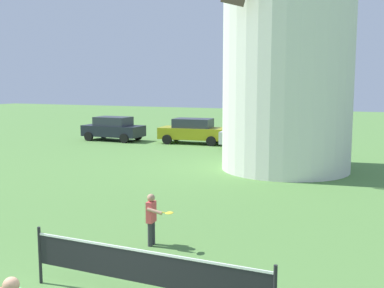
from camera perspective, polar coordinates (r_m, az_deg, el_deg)
name	(u,v)px	position (r m, az deg, el deg)	size (l,w,h in m)	color
tennis_net	(144,268)	(8.20, -5.90, -14.77)	(4.57, 0.06, 1.10)	black
player_far	(152,216)	(11.02, -4.89, -8.79)	(0.73, 0.47, 1.23)	#333338
parked_car_black	(113,128)	(31.03, -9.57, 1.90)	(3.98, 1.91, 1.56)	#1E232D
parked_car_mustard	(193,131)	(29.11, 0.12, 1.65)	(4.31, 2.25, 1.56)	#999919
parked_car_silver	(260,135)	(26.77, 8.31, 1.05)	(4.58, 2.23, 1.56)	silver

